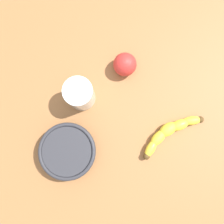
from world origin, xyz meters
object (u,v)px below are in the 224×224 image
ceramic_bowl (68,151)px  banana (170,132)px  apple_fruit (125,64)px  smoothie_glass (80,95)px

ceramic_bowl → banana: bearing=-85.4°
banana → apple_fruit: size_ratio=2.77×
banana → smoothie_glass: smoothie_glass is taller
smoothie_glass → apple_fruit: 16.05cm
smoothie_glass → apple_fruit: size_ratio=1.53×
smoothie_glass → ceramic_bowl: smoothie_glass is taller
banana → ceramic_bowl: (-2.40, 29.91, 1.29)cm
smoothie_glass → apple_fruit: (7.95, -13.85, -1.60)cm
ceramic_bowl → apple_fruit: bearing=-39.0°
smoothie_glass → ceramic_bowl: 16.50cm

